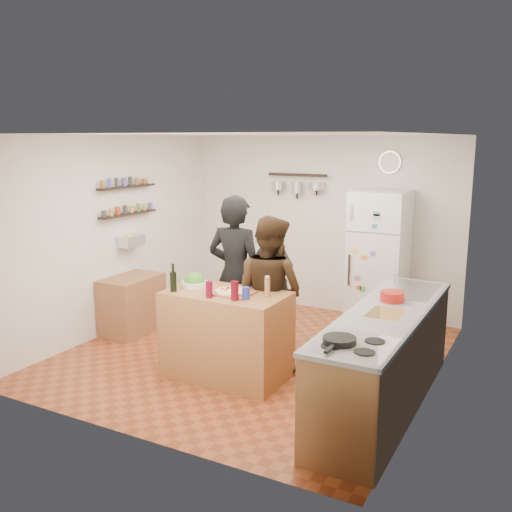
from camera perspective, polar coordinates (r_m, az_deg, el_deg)
The scene contains 26 objects.
room_shell at distance 6.70m, azimuth 1.16°, elevation 1.28°, with size 4.20×4.20×4.20m.
prep_island at distance 6.00m, azimuth -2.96°, elevation -7.85°, with size 1.25×0.72×0.91m, color #A06A3A.
pizza_board at distance 5.80m, azimuth -2.44°, elevation -3.71°, with size 0.42×0.34×0.02m, color brown.
pizza at distance 5.80m, azimuth -2.44°, elevation -3.53°, with size 0.34×0.34×0.02m, color #D1BE89.
salad_bowl at distance 6.12m, azimuth -6.14°, elevation -2.80°, with size 0.27×0.27×0.05m, color silver.
wine_bottle at distance 5.93m, azimuth -8.27°, elevation -2.56°, with size 0.07×0.07×0.21m, color black.
wine_glass_near at distance 5.67m, azimuth -4.71°, elevation -3.34°, with size 0.07×0.07×0.17m, color #5A071E.
wine_glass_far at distance 5.56m, azimuth -2.15°, elevation -3.49°, with size 0.08×0.08×0.19m, color #510613.
pepper_mill at distance 5.67m, azimuth 1.14°, elevation -3.27°, with size 0.05×0.05×0.17m, color #A16E43.
salt_canister at distance 5.60m, azimuth -1.02°, elevation -3.74°, with size 0.07×0.07×0.12m, color #1B2A99.
person_left at distance 6.50m, azimuth -2.06°, elevation -1.98°, with size 0.68×0.44×1.85m, color black.
person_center at distance 6.13m, azimuth 1.40°, elevation -3.68°, with size 0.81×0.63×1.67m, color black.
person_back at distance 6.78m, azimuth 1.82°, elevation -2.67°, with size 0.91×0.38×1.56m, color #2C2927.
counter_run at distance 5.48m, azimuth 12.76°, elevation -10.14°, with size 0.63×2.63×0.90m, color #9E7042.
stove_top at distance 4.46m, azimuth 9.69°, elevation -8.81°, with size 0.60×0.62×0.02m, color white.
skillet at distance 4.45m, azimuth 8.35°, elevation -8.34°, with size 0.26×0.26×0.05m, color black.
sink at distance 6.12m, azimuth 15.11°, elevation -3.35°, with size 0.50×0.80×0.03m, color silver.
cutting_board at distance 5.28m, azimuth 12.82°, elevation -5.70°, with size 0.30×0.40×0.02m, color olive.
red_bowl at distance 5.65m, azimuth 13.47°, elevation -3.96°, with size 0.23×0.23×0.10m, color #A91A13.
fridge at distance 7.67m, azimuth 12.16°, elevation -0.31°, with size 0.70×0.68×1.80m, color white.
wall_clock at distance 7.84m, azimuth 13.24°, elevation 9.12°, with size 0.30×0.30×0.03m, color silver.
spice_shelf_lower at distance 7.58m, azimuth -12.64°, elevation 4.13°, with size 0.12×1.00×0.03m, color black.
spice_shelf_upper at distance 7.54m, azimuth -12.76°, elevation 6.76°, with size 0.12×1.00×0.03m, color black.
produce_basket at distance 7.61m, azimuth -12.35°, elevation 1.51°, with size 0.18×0.35×0.14m, color silver.
side_table at distance 7.52m, azimuth -12.29°, elevation -4.77°, with size 0.50×0.80×0.73m, color olive.
pot_rack at distance 8.21m, azimuth 4.16°, elevation 8.10°, with size 0.90×0.04×0.04m, color black.
Camera 1 is at (2.99, -5.48, 2.46)m, focal length 40.00 mm.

